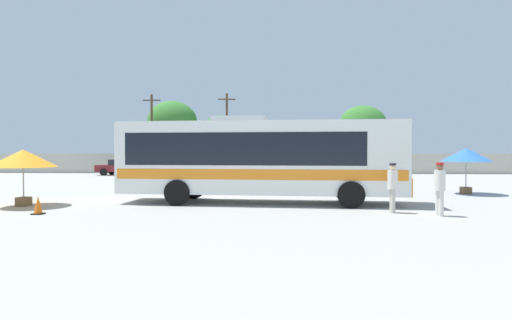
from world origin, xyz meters
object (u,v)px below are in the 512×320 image
(parked_car_second_black, at_px, (183,167))
(coach_bus_white_orange, at_px, (257,157))
(utility_pole_near, at_px, (227,131))
(roadside_tree_midright, at_px, (363,126))
(vendor_umbrella_near_gate_blue, at_px, (466,155))
(parked_car_leftmost_maroon, at_px, (123,167))
(traffic_cone_on_apron, at_px, (38,205))
(roadside_tree_left, at_px, (172,122))
(attendant_by_bus_door, at_px, (393,185))
(utility_pole_far, at_px, (152,132))
(roadside_tree_midleft, at_px, (221,132))
(passenger_waiting_on_apron, at_px, (440,186))
(vendor_umbrella_secondary_orange, at_px, (23,159))

(parked_car_second_black, bearing_deg, coach_bus_white_orange, -69.07)
(utility_pole_near, relative_size, roadside_tree_midright, 1.18)
(vendor_umbrella_near_gate_blue, bearing_deg, parked_car_leftmost_maroon, 146.25)
(parked_car_leftmost_maroon, height_order, traffic_cone_on_apron, parked_car_leftmost_maroon)
(parked_car_second_black, relative_size, roadside_tree_left, 0.58)
(vendor_umbrella_near_gate_blue, xyz_separation_m, roadside_tree_midright, (-0.67, 22.49, 2.87))
(attendant_by_bus_door, distance_m, utility_pole_far, 32.49)
(attendant_by_bus_door, bearing_deg, coach_bus_white_orange, 152.26)
(utility_pole_near, relative_size, roadside_tree_midleft, 1.34)
(roadside_tree_midleft, height_order, traffic_cone_on_apron, roadside_tree_midleft)
(parked_car_leftmost_maroon, relative_size, roadside_tree_midright, 0.65)
(vendor_umbrella_near_gate_blue, relative_size, roadside_tree_left, 0.32)
(roadside_tree_midleft, bearing_deg, roadside_tree_midright, -2.95)
(vendor_umbrella_near_gate_blue, bearing_deg, traffic_cone_on_apron, -156.57)
(passenger_waiting_on_apron, bearing_deg, utility_pole_near, 110.15)
(passenger_waiting_on_apron, xyz_separation_m, parked_car_second_black, (-14.03, 23.45, -0.25))
(utility_pole_near, bearing_deg, roadside_tree_midleft, 116.60)
(utility_pole_near, bearing_deg, passenger_waiting_on_apron, -69.85)
(coach_bus_white_orange, relative_size, roadside_tree_midright, 1.71)
(parked_car_leftmost_maroon, height_order, utility_pole_near, utility_pole_near)
(utility_pole_near, bearing_deg, traffic_cone_on_apron, -95.91)
(roadside_tree_midleft, xyz_separation_m, traffic_cone_on_apron, (-2.26, -31.00, -3.98))
(passenger_waiting_on_apron, height_order, vendor_umbrella_secondary_orange, vendor_umbrella_secondary_orange)
(attendant_by_bus_door, xyz_separation_m, parked_car_second_black, (-12.65, 22.77, -0.23))
(vendor_umbrella_secondary_orange, height_order, roadside_tree_midright, roadside_tree_midright)
(parked_car_leftmost_maroon, bearing_deg, utility_pole_near, 33.80)
(parked_car_leftmost_maroon, relative_size, parked_car_second_black, 1.01)
(parked_car_second_black, distance_m, roadside_tree_midleft, 8.44)
(passenger_waiting_on_apron, bearing_deg, parked_car_leftmost_maroon, 130.04)
(parked_car_leftmost_maroon, bearing_deg, traffic_cone_on_apron, -76.22)
(utility_pole_near, relative_size, traffic_cone_on_apron, 12.77)
(parked_car_second_black, xyz_separation_m, roadside_tree_left, (-3.03, 8.15, 4.64))
(roadside_tree_midleft, xyz_separation_m, roadside_tree_midright, (14.93, -0.77, 0.55))
(coach_bus_white_orange, bearing_deg, utility_pole_far, 115.77)
(parked_car_leftmost_maroon, bearing_deg, roadside_tree_midleft, 42.98)
(attendant_by_bus_door, bearing_deg, roadside_tree_midright, 80.60)
(coach_bus_white_orange, height_order, utility_pole_near, utility_pole_near)
(parked_car_leftmost_maroon, xyz_separation_m, traffic_cone_on_apron, (5.77, -23.52, -0.46))
(vendor_umbrella_near_gate_blue, height_order, roadside_tree_midright, roadside_tree_midright)
(attendant_by_bus_door, distance_m, parked_car_second_black, 26.05)
(traffic_cone_on_apron, bearing_deg, vendor_umbrella_near_gate_blue, 23.43)
(coach_bus_white_orange, xyz_separation_m, vendor_umbrella_secondary_orange, (-9.23, -1.50, -0.07))
(attendant_by_bus_door, height_order, roadside_tree_left, roadside_tree_left)
(attendant_by_bus_door, height_order, vendor_umbrella_secondary_orange, vendor_umbrella_secondary_orange)
(vendor_umbrella_secondary_orange, bearing_deg, traffic_cone_on_apron, -49.01)
(coach_bus_white_orange, bearing_deg, vendor_umbrella_near_gate_blue, 21.69)
(passenger_waiting_on_apron, relative_size, utility_pole_near, 0.22)
(utility_pole_far, bearing_deg, vendor_umbrella_near_gate_blue, -42.76)
(passenger_waiting_on_apron, distance_m, parked_car_second_black, 27.32)
(parked_car_second_black, distance_m, utility_pole_far, 7.27)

